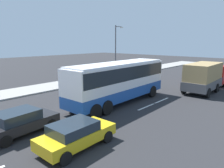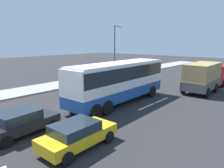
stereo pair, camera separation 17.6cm
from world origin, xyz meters
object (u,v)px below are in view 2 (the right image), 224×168
(car_black_sedan, at_px, (21,122))
(pedestrian_at_crossing, at_px, (63,78))
(cargo_truck, at_px, (205,76))
(car_yellow_taxi, at_px, (77,134))
(coach_bus, at_px, (119,78))
(pedestrian_near_curb, at_px, (82,75))
(street_lamp, at_px, (115,48))

(car_black_sedan, bearing_deg, pedestrian_at_crossing, 38.74)
(cargo_truck, xyz_separation_m, pedestrian_at_crossing, (-9.19, 13.30, -0.61))
(car_yellow_taxi, relative_size, pedestrian_at_crossing, 2.62)
(coach_bus, height_order, pedestrian_near_curb, coach_bus)
(pedestrian_at_crossing, bearing_deg, car_black_sedan, 44.43)
(cargo_truck, xyz_separation_m, pedestrian_near_curb, (-6.36, 13.12, -0.49))
(car_yellow_taxi, relative_size, street_lamp, 0.55)
(cargo_truck, bearing_deg, pedestrian_at_crossing, 123.50)
(cargo_truck, height_order, car_yellow_taxi, cargo_truck)
(pedestrian_at_crossing, bearing_deg, pedestrian_near_curb, 177.13)
(coach_bus, bearing_deg, car_black_sedan, 177.19)
(car_yellow_taxi, xyz_separation_m, pedestrian_near_curb, (11.15, 12.58, 0.43))
(coach_bus, relative_size, pedestrian_at_crossing, 6.81)
(coach_bus, relative_size, street_lamp, 1.44)
(pedestrian_near_curb, height_order, street_lamp, street_lamp)
(car_yellow_taxi, distance_m, pedestrian_near_curb, 16.81)
(street_lamp, bearing_deg, car_black_sedan, -155.10)
(car_yellow_taxi, bearing_deg, coach_bus, 23.50)
(pedestrian_at_crossing, bearing_deg, coach_bus, 85.83)
(coach_bus, height_order, car_black_sedan, coach_bus)
(car_black_sedan, xyz_separation_m, pedestrian_near_curb, (12.29, 8.88, 0.40))
(pedestrian_near_curb, xyz_separation_m, street_lamp, (6.23, -0.28, 3.22))
(car_yellow_taxi, xyz_separation_m, street_lamp, (17.38, 12.30, 3.65))
(cargo_truck, distance_m, street_lamp, 13.14)
(car_yellow_taxi, bearing_deg, pedestrian_at_crossing, 55.49)
(pedestrian_near_curb, relative_size, street_lamp, 0.24)
(coach_bus, xyz_separation_m, street_lamp, (9.86, 8.81, 2.18))
(cargo_truck, distance_m, car_black_sedan, 19.15)
(car_yellow_taxi, height_order, pedestrian_near_curb, pedestrian_near_curb)
(cargo_truck, height_order, pedestrian_at_crossing, cargo_truck)
(car_black_sedan, bearing_deg, car_yellow_taxi, -77.86)
(coach_bus, distance_m, car_yellow_taxi, 8.43)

